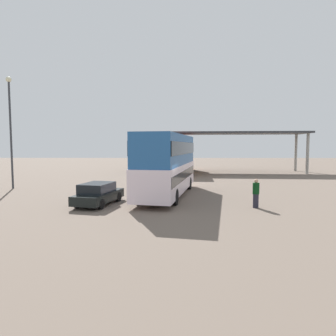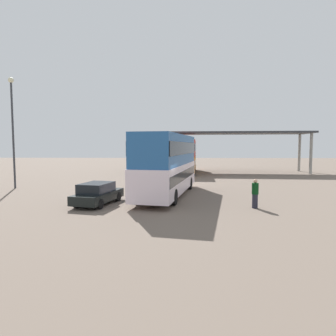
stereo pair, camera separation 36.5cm
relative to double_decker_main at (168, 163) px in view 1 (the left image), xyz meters
The scene contains 8 objects.
ground_plane 4.38m from the double_decker_main, 97.77° to the right, with size 140.00×140.00×0.00m, color #6B5C50.
double_decker_main is the anchor object (origin of this frame).
parked_hatchback 5.66m from the double_decker_main, 141.46° to the right, with size 2.53×4.20×1.35m.
double_decker_near_canopy 17.53m from the double_decker_main, 95.51° to the left, with size 2.56×11.28×4.28m.
double_decker_mid_row 18.01m from the double_decker_main, 83.80° to the left, with size 3.23×10.88×4.39m.
depot_canopy 20.84m from the double_decker_main, 69.26° to the left, with size 22.66×7.05×5.49m.
lamppost_tall 13.92m from the double_decker_main, 166.12° to the left, with size 0.44×0.44×9.25m.
pedestrian_waiting 6.78m from the double_decker_main, 38.72° to the right, with size 0.38×0.38×1.68m.
Camera 1 is at (0.74, -17.11, 3.58)m, focal length 30.87 mm.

